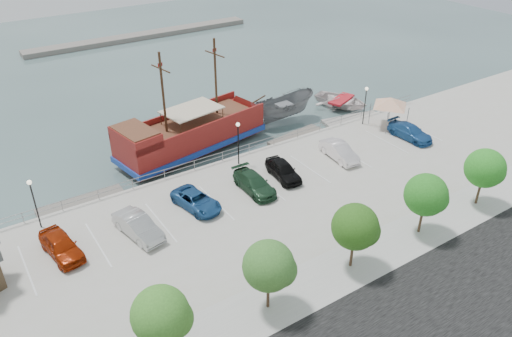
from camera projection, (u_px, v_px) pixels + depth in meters
ground at (278, 205)px, 43.04m from camera, size 160.00×160.00×0.00m
street at (428, 314)px, 31.00m from camera, size 100.00×8.00×0.04m
sidewalk at (361, 260)px, 35.32m from camera, size 100.00×4.00×0.05m
seawall_railing at (232, 153)px, 47.88m from camera, size 50.00×0.06×1.00m
far_shore at (142, 36)px, 87.19m from camera, size 40.00×3.00×0.80m
pirate_ship at (202, 130)px, 51.34m from camera, size 18.56×7.95×11.53m
patrol_boat at (284, 110)px, 56.81m from camera, size 7.88×3.03×3.04m
speedboat at (341, 102)px, 60.77m from camera, size 6.85×7.91×1.37m
dock_west at (82, 204)px, 42.83m from camera, size 7.37×2.11×0.42m
dock_mid at (296, 137)px, 53.80m from camera, size 6.96×2.79×0.39m
dock_east at (352, 120)px, 57.63m from camera, size 7.31×3.29×0.40m
canopy_tent at (391, 98)px, 52.70m from camera, size 5.02×5.02×3.80m
lamp_post_left at (33, 196)px, 37.19m from camera, size 0.36×0.36×4.28m
lamp_post_mid at (238, 136)px, 45.72m from camera, size 0.36×0.36×4.28m
lamp_post_right at (366, 99)px, 53.30m from camera, size 0.36×0.36×4.28m
tree_b at (164, 316)px, 26.56m from camera, size 3.30×3.20×5.00m
tree_c at (271, 267)px, 29.88m from camera, size 3.30×3.20×5.00m
tree_d at (357, 228)px, 33.20m from camera, size 3.30×3.20×5.00m
tree_e at (428, 196)px, 36.52m from camera, size 3.30×3.20×5.00m
tree_f at (487, 169)px, 39.83m from camera, size 3.30×3.20×5.00m
parked_car_a at (61, 246)px, 35.49m from camera, size 2.58×4.93×1.60m
parked_car_b at (138, 226)px, 37.44m from camera, size 2.64×5.15×1.62m
parked_car_c at (196, 201)px, 40.66m from camera, size 3.10×5.14×1.33m
parked_car_d at (254, 183)px, 42.83m from camera, size 2.11×5.04×1.45m
parked_car_e at (283, 170)px, 44.68m from camera, size 2.37×4.71×1.54m
parked_car_f at (339, 151)px, 47.72m from camera, size 2.06×4.82×1.54m
parked_car_h at (410, 132)px, 51.42m from camera, size 2.23×5.11×1.46m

